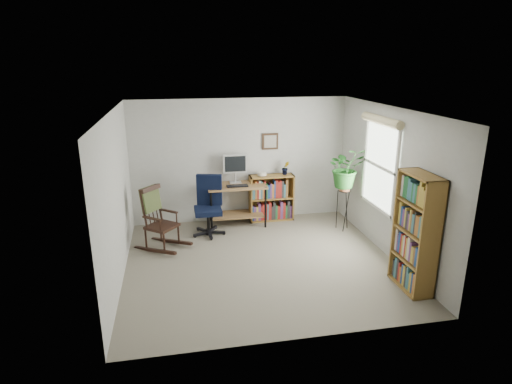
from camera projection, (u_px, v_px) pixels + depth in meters
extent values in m
cube|color=gray|center=(261.00, 262.00, 6.81)|extent=(4.20, 4.00, 0.00)
cube|color=silver|center=(261.00, 110.00, 6.09)|extent=(4.20, 4.00, 0.00)
cube|color=#B3B4AF|center=(240.00, 161.00, 8.33)|extent=(4.20, 0.00, 2.40)
cube|color=#B3B4AF|center=(299.00, 244.00, 4.58)|extent=(4.20, 0.00, 2.40)
cube|color=#B3B4AF|center=(116.00, 199.00, 6.07)|extent=(0.00, 4.00, 2.40)
cube|color=#B3B4AF|center=(389.00, 183.00, 6.83)|extent=(0.00, 4.00, 2.40)
cube|color=black|center=(237.00, 186.00, 8.02)|extent=(0.40, 0.15, 0.02)
imported|color=#236423|center=(347.00, 148.00, 7.67)|extent=(1.69, 1.88, 1.46)
imported|color=#236423|center=(285.00, 172.00, 8.39)|extent=(0.13, 0.24, 0.11)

